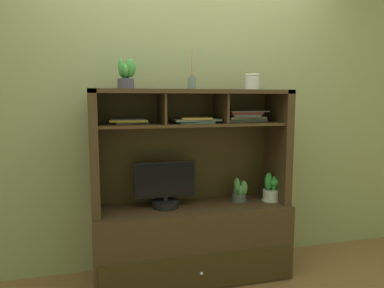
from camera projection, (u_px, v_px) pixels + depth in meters
name	position (u px, v px, depth m)	size (l,w,h in m)	color
floor_plane	(192.00, 276.00, 2.80)	(6.00, 6.00, 0.02)	brown
back_wall	(183.00, 97.00, 2.89)	(6.00, 0.02, 2.80)	#909965
media_console	(192.00, 222.00, 2.75)	(1.48, 0.53, 1.45)	#402E1A
tv_monitor	(166.00, 188.00, 2.65)	(0.46, 0.20, 0.35)	black
potted_orchid	(240.00, 192.00, 2.84)	(0.13, 0.13, 0.19)	#4A524C
potted_fern	(271.00, 189.00, 2.85)	(0.15, 0.15, 0.23)	beige
magazine_stack_left	(243.00, 116.00, 2.80)	(0.35, 0.26, 0.09)	slate
magazine_stack_centre	(195.00, 120.00, 2.65)	(0.36, 0.25, 0.04)	#4E725D
magazine_stack_right	(129.00, 121.00, 2.59)	(0.28, 0.26, 0.04)	gray
diffuser_bottle	(192.00, 83.00, 2.61)	(0.06, 0.06, 0.29)	slate
potted_succulent	(126.00, 76.00, 2.50)	(0.14, 0.13, 0.21)	#464356
ceramic_vase	(253.00, 82.00, 2.72)	(0.12, 0.12, 0.12)	silver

